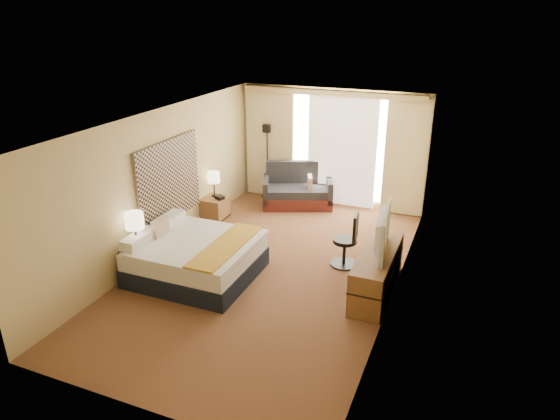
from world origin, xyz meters
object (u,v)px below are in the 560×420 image
at_px(floor_lamp, 267,146).
at_px(desk_chair, 348,242).
at_px(nightstand_left, 141,263).
at_px(television, 377,231).
at_px(loveseat, 298,192).
at_px(lamp_left, 134,221).
at_px(bed, 196,257).
at_px(nightstand_right, 215,210).
at_px(media_dresser, 377,271).
at_px(lamp_right, 214,178).

bearing_deg(floor_lamp, desk_chair, -44.72).
height_order(nightstand_left, television, television).
bearing_deg(nightstand_left, loveseat, 73.14).
xyz_separation_m(floor_lamp, lamp_left, (-0.37, -4.41, -0.19)).
relative_size(bed, television, 1.60).
relative_size(nightstand_right, floor_lamp, 0.32).
bearing_deg(nightstand_right, desk_chair, -14.50).
distance_m(media_dresser, lamp_left, 3.91).
bearing_deg(desk_chair, lamp_right, 158.53).
height_order(nightstand_right, floor_lamp, floor_lamp).
distance_m(nightstand_left, loveseat, 4.28).
xyz_separation_m(nightstand_left, bed, (0.81, 0.40, 0.06)).
bearing_deg(floor_lamp, loveseat, -16.62).
bearing_deg(lamp_right, media_dresser, -22.08).
height_order(nightstand_left, bed, bed).
bearing_deg(bed, loveseat, 83.35).
xyz_separation_m(media_dresser, television, (-0.05, 0.01, 0.69)).
bearing_deg(desk_chair, lamp_left, -155.80).
bearing_deg(floor_lamp, lamp_right, -103.14).
xyz_separation_m(floor_lamp, desk_chair, (2.66, -2.64, -0.79)).
xyz_separation_m(desk_chair, television, (0.60, -0.66, 0.61)).
bearing_deg(nightstand_right, lamp_left, -89.81).
distance_m(nightstand_right, desk_chair, 3.15).
relative_size(media_dresser, bed, 0.95).
height_order(desk_chair, television, television).
bearing_deg(lamp_left, loveseat, 73.46).
distance_m(lamp_right, television, 3.98).
xyz_separation_m(loveseat, desk_chair, (1.80, -2.38, 0.12)).
xyz_separation_m(nightstand_left, desk_chair, (3.05, 1.71, 0.16)).
xyz_separation_m(media_dresser, loveseat, (-2.46, 3.04, -0.03)).
bearing_deg(bed, media_dresser, 12.68).
distance_m(nightstand_right, bed, 2.25).
bearing_deg(nightstand_right, floor_lamp, 78.32).
distance_m(nightstand_left, television, 3.88).
height_order(media_dresser, lamp_left, lamp_left).
height_order(lamp_left, lamp_right, lamp_left).
bearing_deg(nightstand_left, bed, 26.28).
bearing_deg(nightstand_left, television, 16.14).
height_order(floor_lamp, desk_chair, floor_lamp).
height_order(nightstand_right, desk_chair, desk_chair).
xyz_separation_m(floor_lamp, television, (3.27, -3.29, -0.19)).
xyz_separation_m(bed, television, (2.84, 0.66, 0.70)).
relative_size(nightstand_right, loveseat, 0.32).
relative_size(loveseat, desk_chair, 1.77).
bearing_deg(loveseat, nightstand_right, -149.77).
bearing_deg(loveseat, floor_lamp, 141.52).
height_order(nightstand_left, media_dresser, media_dresser).
xyz_separation_m(nightstand_right, media_dresser, (3.70, -1.45, 0.07)).
distance_m(media_dresser, television, 0.69).
bearing_deg(nightstand_left, nightstand_right, 90.00).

